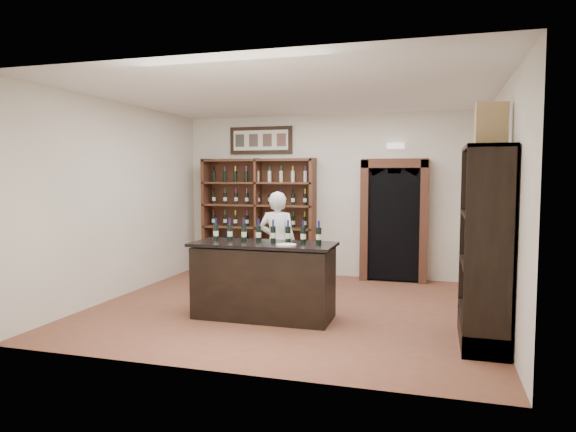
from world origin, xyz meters
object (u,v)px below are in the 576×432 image
Objects in this scene: tasting_counter at (264,281)px; counter_bottle_0 at (216,232)px; wine_crate at (491,124)px; shopkeeper at (277,243)px; side_cabinet at (487,277)px; wine_shelf at (259,216)px.

counter_bottle_0 is (-0.72, 0.10, 0.61)m from tasting_counter.
tasting_counter is 3.93× the size of wine_crate.
shopkeeper is (0.49, 1.24, -0.29)m from counter_bottle_0.
wine_crate is (2.96, -1.56, 1.62)m from shopkeeper.
counter_bottle_0 is 0.14× the size of side_cabinet.
counter_bottle_0 is at bearing -82.36° from wine_shelf.
tasting_counter is (1.10, -2.93, -0.61)m from wine_shelf.
wine_shelf is at bearing 139.79° from side_cabinet.
wine_shelf reaches higher than counter_bottle_0.
wine_shelf is 1.35× the size of shopkeeper.
side_cabinet is at bearing -40.21° from wine_shelf.
side_cabinet is 1.69m from wine_crate.
shopkeeper is (0.87, -1.59, -0.28)m from wine_shelf.
side_cabinet is (3.82, -3.23, -0.35)m from wine_shelf.
side_cabinet is at bearing -6.28° from tasting_counter.
counter_bottle_0 is at bearing 170.44° from wine_crate.
side_cabinet is (3.44, -0.40, -0.35)m from counter_bottle_0.
wine_shelf is 5.02m from side_cabinet.
tasting_counter is at bearing -69.44° from wine_shelf.
wine_shelf reaches higher than tasting_counter.
tasting_counter is 0.95m from counter_bottle_0.
side_cabinet is (2.72, -0.30, 0.26)m from tasting_counter.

